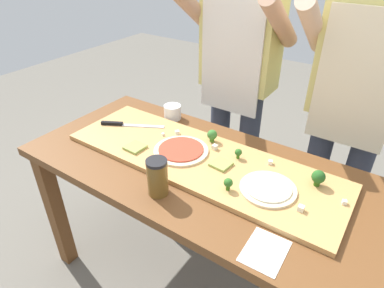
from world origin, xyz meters
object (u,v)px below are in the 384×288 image
(pizza_slice_center, at_px, (135,147))
(cheese_crumble_f, at_px, (215,147))
(cheese_crumble_d, at_px, (344,202))
(cook_left, at_px, (238,70))
(chefs_knife, at_px, (124,124))
(cheese_crumble_c, at_px, (163,134))
(broccoli_floret_front_left, at_px, (238,153))
(cheese_crumble_a, at_px, (270,162))
(pizza_whole_tomato_red, at_px, (181,150))
(recipe_note, at_px, (265,251))
(cook_right, at_px, (356,95))
(broccoli_floret_front_mid, at_px, (212,135))
(flour_cup, at_px, (173,113))
(cheese_crumble_e, at_px, (301,208))
(broccoli_floret_front_right, at_px, (318,177))
(broccoli_floret_back_right, at_px, (228,183))
(prep_table, at_px, (201,188))
(pizza_slice_near_right, at_px, (221,164))
(sauce_jar, at_px, (157,177))
(pizza_whole_cheese_artichoke, at_px, (268,188))
(cheese_crumble_b, at_px, (177,133))

(pizza_slice_center, relative_size, cheese_crumble_f, 3.75)
(cheese_crumble_d, bearing_deg, cook_left, 142.73)
(chefs_knife, height_order, cheese_crumble_c, chefs_knife)
(broccoli_floret_front_left, bearing_deg, cheese_crumble_f, 177.61)
(cheese_crumble_a, relative_size, cheese_crumble_d, 1.09)
(chefs_knife, xyz_separation_m, cook_left, (0.33, 0.58, 0.18))
(pizza_whole_tomato_red, distance_m, recipe_note, 0.60)
(cook_right, bearing_deg, pizza_slice_center, -136.64)
(pizza_slice_center, distance_m, cheese_crumble_d, 0.87)
(broccoli_floret_front_mid, height_order, flour_cup, broccoli_floret_front_mid)
(flour_cup, bearing_deg, cheese_crumble_f, -24.21)
(pizza_slice_center, height_order, cheese_crumble_f, cheese_crumble_f)
(cheese_crumble_e, bearing_deg, broccoli_floret_front_left, 153.82)
(broccoli_floret_front_mid, xyz_separation_m, broccoli_floret_front_left, (0.16, -0.05, -0.01))
(broccoli_floret_front_right, bearing_deg, broccoli_floret_back_right, -141.23)
(cheese_crumble_d, distance_m, cook_left, 0.93)
(prep_table, bearing_deg, broccoli_floret_front_left, 45.30)
(chefs_knife, distance_m, broccoli_floret_front_left, 0.61)
(cheese_crumble_f, bearing_deg, cheese_crumble_a, 7.71)
(pizza_slice_near_right, distance_m, cheese_crumble_f, 0.12)
(cheese_crumble_a, bearing_deg, pizza_whole_tomato_red, -159.64)
(pizza_slice_near_right, relative_size, cheese_crumble_e, 3.78)
(broccoli_floret_front_right, distance_m, recipe_note, 0.39)
(pizza_whole_tomato_red, distance_m, broccoli_floret_front_left, 0.25)
(broccoli_floret_front_left, distance_m, cook_right, 0.63)
(sauce_jar, xyz_separation_m, recipe_note, (0.45, -0.03, -0.07))
(broccoli_floret_front_left, xyz_separation_m, recipe_note, (0.29, -0.38, -0.05))
(broccoli_floret_front_right, bearing_deg, cheese_crumble_e, -91.39)
(prep_table, distance_m, cheese_crumble_e, 0.47)
(pizza_whole_cheese_artichoke, xyz_separation_m, cheese_crumble_a, (-0.06, 0.16, 0.00))
(pizza_whole_cheese_artichoke, bearing_deg, cheese_crumble_f, 157.59)
(cheese_crumble_b, bearing_deg, broccoli_floret_back_right, -29.06)
(cheese_crumble_a, distance_m, cook_right, 0.54)
(prep_table, distance_m, cheese_crumble_f, 0.19)
(pizza_slice_center, xyz_separation_m, sauce_jar, (0.26, -0.16, 0.05))
(pizza_slice_near_right, relative_size, broccoli_floret_front_right, 1.16)
(cook_right, bearing_deg, cook_left, 180.00)
(pizza_whole_cheese_artichoke, bearing_deg, flour_cup, 156.62)
(pizza_slice_center, height_order, cheese_crumble_a, cheese_crumble_a)
(broccoli_floret_front_mid, height_order, cheese_crumble_f, broccoli_floret_front_mid)
(broccoli_floret_front_left, xyz_separation_m, cheese_crumble_a, (0.13, 0.04, -0.02))
(broccoli_floret_front_right, distance_m, cook_left, 0.81)
(broccoli_floret_back_right, height_order, cheese_crumble_c, broccoli_floret_back_right)
(pizza_whole_cheese_artichoke, height_order, pizza_slice_center, pizza_whole_cheese_artichoke)
(cheese_crumble_d, xyz_separation_m, cook_left, (-0.73, 0.55, 0.18))
(flour_cup, bearing_deg, cheese_crumble_e, -22.12)
(pizza_whole_cheese_artichoke, height_order, cheese_crumble_d, same)
(prep_table, xyz_separation_m, cook_right, (0.44, 0.63, 0.33))
(broccoli_floret_back_right, height_order, cheese_crumble_a, broccoli_floret_back_right)
(pizza_whole_cheese_artichoke, relative_size, broccoli_floret_front_mid, 3.56)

